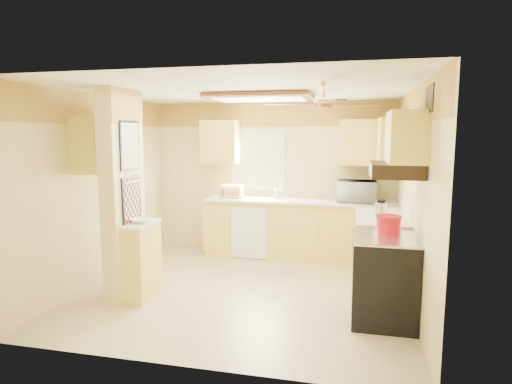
% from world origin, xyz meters
% --- Properties ---
extents(floor, '(4.00, 4.00, 0.00)m').
position_xyz_m(floor, '(0.00, 0.00, 0.00)').
color(floor, tan).
rests_on(floor, ground).
extents(ceiling, '(4.00, 4.00, 0.00)m').
position_xyz_m(ceiling, '(0.00, 0.00, 2.50)').
color(ceiling, white).
rests_on(ceiling, wall_back).
extents(wall_back, '(4.00, 0.00, 4.00)m').
position_xyz_m(wall_back, '(0.00, 1.90, 1.25)').
color(wall_back, '#DAC585').
rests_on(wall_back, floor).
extents(wall_front, '(4.00, 0.00, 4.00)m').
position_xyz_m(wall_front, '(0.00, -1.90, 1.25)').
color(wall_front, '#DAC585').
rests_on(wall_front, floor).
extents(wall_left, '(0.00, 3.80, 3.80)m').
position_xyz_m(wall_left, '(-2.00, 0.00, 1.25)').
color(wall_left, '#DAC585').
rests_on(wall_left, floor).
extents(wall_right, '(0.00, 3.80, 3.80)m').
position_xyz_m(wall_right, '(2.00, 0.00, 1.25)').
color(wall_right, '#DAC585').
rests_on(wall_right, floor).
extents(wallpaper_border, '(4.00, 0.02, 0.40)m').
position_xyz_m(wallpaper_border, '(0.00, 1.88, 2.30)').
color(wallpaper_border, gold).
rests_on(wallpaper_border, wall_back).
extents(partition_column, '(0.20, 0.70, 2.50)m').
position_xyz_m(partition_column, '(-1.35, -0.55, 1.25)').
color(partition_column, '#DAC585').
rests_on(partition_column, floor).
extents(partition_ledge, '(0.25, 0.55, 0.90)m').
position_xyz_m(partition_ledge, '(-1.13, -0.55, 0.45)').
color(partition_ledge, '#FEE065').
rests_on(partition_ledge, floor).
extents(ledge_top, '(0.28, 0.58, 0.04)m').
position_xyz_m(ledge_top, '(-1.13, -0.55, 0.92)').
color(ledge_top, white).
rests_on(ledge_top, partition_ledge).
extents(lower_cabinets_back, '(3.00, 0.60, 0.90)m').
position_xyz_m(lower_cabinets_back, '(0.50, 1.60, 0.45)').
color(lower_cabinets_back, '#FEE065').
rests_on(lower_cabinets_back, floor).
extents(lower_cabinets_right, '(0.60, 1.40, 0.90)m').
position_xyz_m(lower_cabinets_right, '(1.70, 0.60, 0.45)').
color(lower_cabinets_right, '#FEE065').
rests_on(lower_cabinets_right, floor).
extents(countertop_back, '(3.04, 0.64, 0.04)m').
position_xyz_m(countertop_back, '(0.50, 1.59, 0.92)').
color(countertop_back, white).
rests_on(countertop_back, lower_cabinets_back).
extents(countertop_right, '(0.64, 1.44, 0.04)m').
position_xyz_m(countertop_right, '(1.69, 0.60, 0.92)').
color(countertop_right, white).
rests_on(countertop_right, lower_cabinets_right).
extents(dishwasher_panel, '(0.58, 0.02, 0.80)m').
position_xyz_m(dishwasher_panel, '(-0.25, 1.29, 0.43)').
color(dishwasher_panel, white).
rests_on(dishwasher_panel, lower_cabinets_back).
extents(window, '(0.92, 0.02, 1.02)m').
position_xyz_m(window, '(-0.25, 1.89, 1.55)').
color(window, white).
rests_on(window, wall_back).
extents(upper_cab_back_left, '(0.60, 0.35, 0.70)m').
position_xyz_m(upper_cab_back_left, '(-0.85, 1.72, 1.85)').
color(upper_cab_back_left, '#FEE065').
rests_on(upper_cab_back_left, wall_back).
extents(upper_cab_back_right, '(0.90, 0.35, 0.70)m').
position_xyz_m(upper_cab_back_right, '(1.55, 1.72, 1.85)').
color(upper_cab_back_right, '#FEE065').
rests_on(upper_cab_back_right, wall_back).
extents(upper_cab_right, '(0.35, 1.00, 0.70)m').
position_xyz_m(upper_cab_right, '(1.82, 1.25, 1.85)').
color(upper_cab_right, '#FEE065').
rests_on(upper_cab_right, wall_right).
extents(upper_cab_left_wall, '(0.35, 0.75, 0.70)m').
position_xyz_m(upper_cab_left_wall, '(-1.82, -0.25, 1.85)').
color(upper_cab_left_wall, '#FEE065').
rests_on(upper_cab_left_wall, wall_left).
extents(upper_cab_over_stove, '(0.35, 0.76, 0.52)m').
position_xyz_m(upper_cab_over_stove, '(1.82, -0.55, 1.95)').
color(upper_cab_over_stove, '#FEE065').
rests_on(upper_cab_over_stove, wall_right).
extents(stove, '(0.68, 0.77, 0.92)m').
position_xyz_m(stove, '(1.67, -0.55, 0.46)').
color(stove, black).
rests_on(stove, floor).
extents(range_hood, '(0.50, 0.76, 0.14)m').
position_xyz_m(range_hood, '(1.74, -0.55, 1.62)').
color(range_hood, black).
rests_on(range_hood, upper_cab_over_stove).
extents(poster_menu, '(0.02, 0.42, 0.57)m').
position_xyz_m(poster_menu, '(-1.24, -0.55, 1.85)').
color(poster_menu, black).
rests_on(poster_menu, partition_column).
extents(poster_nashville, '(0.02, 0.42, 0.57)m').
position_xyz_m(poster_nashville, '(-1.24, -0.55, 1.20)').
color(poster_nashville, black).
rests_on(poster_nashville, partition_column).
extents(ceiling_light_panel, '(1.35, 0.95, 0.06)m').
position_xyz_m(ceiling_light_panel, '(0.10, 0.50, 2.46)').
color(ceiling_light_panel, brown).
rests_on(ceiling_light_panel, ceiling).
extents(ceiling_fan, '(1.15, 1.15, 0.26)m').
position_xyz_m(ceiling_fan, '(1.00, -0.70, 2.29)').
color(ceiling_fan, gold).
rests_on(ceiling_fan, ceiling).
extents(vent_grate, '(0.02, 0.40, 0.25)m').
position_xyz_m(vent_grate, '(1.98, -0.90, 2.30)').
color(vent_grate, black).
rests_on(vent_grate, wall_right).
extents(microwave, '(0.60, 0.41, 0.33)m').
position_xyz_m(microwave, '(1.38, 1.61, 1.10)').
color(microwave, white).
rests_on(microwave, countertop_back).
extents(bowl, '(0.23, 0.23, 0.05)m').
position_xyz_m(bowl, '(-1.11, -0.59, 0.97)').
color(bowl, white).
rests_on(bowl, ledge_top).
extents(dutch_oven, '(0.28, 0.28, 0.19)m').
position_xyz_m(dutch_oven, '(1.71, -0.34, 1.01)').
color(dutch_oven, red).
rests_on(dutch_oven, stove).
extents(kettle, '(0.15, 0.15, 0.23)m').
position_xyz_m(kettle, '(1.67, 0.31, 1.05)').
color(kettle, silver).
rests_on(kettle, countertop_right).
extents(dish_rack, '(0.37, 0.27, 0.21)m').
position_xyz_m(dish_rack, '(-0.62, 1.59, 1.02)').
color(dish_rack, tan).
rests_on(dish_rack, countertop_back).
extents(utensil_crock, '(0.12, 0.12, 0.23)m').
position_xyz_m(utensil_crock, '(0.14, 1.67, 1.02)').
color(utensil_crock, white).
rests_on(utensil_crock, countertop_back).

